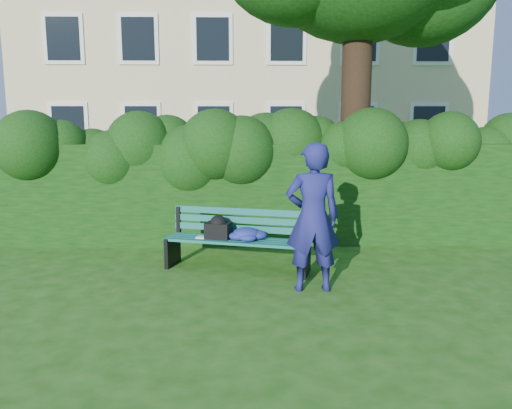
{
  "coord_description": "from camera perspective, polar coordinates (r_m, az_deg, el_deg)",
  "views": [
    {
      "loc": [
        -0.16,
        -6.85,
        2.21
      ],
      "look_at": [
        0.0,
        0.6,
        0.95
      ],
      "focal_mm": 35.0,
      "sensor_mm": 36.0,
      "label": 1
    }
  ],
  "objects": [
    {
      "name": "apartment_building",
      "position": [
        21.18,
        -0.84,
        19.91
      ],
      "size": [
        16.0,
        8.08,
        12.0
      ],
      "color": "beige",
      "rests_on": "ground"
    },
    {
      "name": "ground",
      "position": [
        7.2,
        0.11,
        -8.28
      ],
      "size": [
        80.0,
        80.0,
        0.0
      ],
      "primitive_type": "plane",
      "color": "#20540F",
      "rests_on": "ground"
    },
    {
      "name": "hedge",
      "position": [
        9.15,
        -0.22,
        1.36
      ],
      "size": [
        10.0,
        1.0,
        1.8
      ],
      "color": "black",
      "rests_on": "ground"
    },
    {
      "name": "park_bench",
      "position": [
        7.45,
        -2.18,
        -3.66
      ],
      "size": [
        2.24,
        1.11,
        0.89
      ],
      "rotation": [
        0.0,
        0.0,
        -0.27
      ],
      "color": "#115655",
      "rests_on": "ground"
    },
    {
      "name": "man_reading",
      "position": [
        6.47,
        6.49,
        -1.52
      ],
      "size": [
        0.72,
        0.49,
        1.94
      ],
      "primitive_type": "imported",
      "rotation": [
        0.0,
        0.0,
        3.18
      ],
      "color": "navy",
      "rests_on": "ground"
    }
  ]
}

